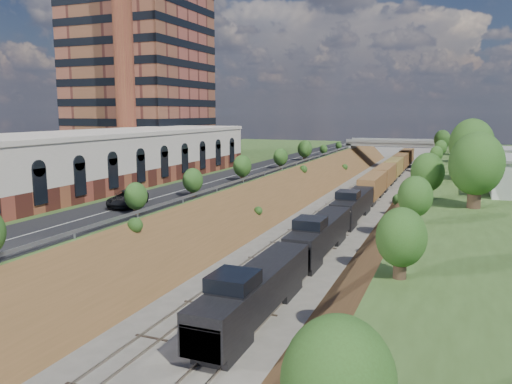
# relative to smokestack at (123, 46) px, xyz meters

# --- Properties ---
(platform_left) EXTENTS (44.00, 180.00, 5.00)m
(platform_left) POSITION_rel_smokestack_xyz_m (3.00, 4.00, -22.50)
(platform_left) COLOR #385121
(platform_left) RESTS_ON ground
(embankment_left) EXTENTS (10.00, 180.00, 10.00)m
(embankment_left) POSITION_rel_smokestack_xyz_m (25.00, 4.00, -25.00)
(embankment_left) COLOR brown
(embankment_left) RESTS_ON ground
(embankment_right) EXTENTS (10.00, 180.00, 10.00)m
(embankment_right) POSITION_rel_smokestack_xyz_m (47.00, 4.00, -25.00)
(embankment_right) COLOR brown
(embankment_right) RESTS_ON ground
(rail_left_track) EXTENTS (1.58, 180.00, 0.18)m
(rail_left_track) POSITION_rel_smokestack_xyz_m (33.40, 4.00, -24.91)
(rail_left_track) COLOR gray
(rail_left_track) RESTS_ON ground
(rail_right_track) EXTENTS (1.58, 180.00, 0.18)m
(rail_right_track) POSITION_rel_smokestack_xyz_m (38.60, 4.00, -24.91)
(rail_right_track) COLOR gray
(rail_right_track) RESTS_ON ground
(road) EXTENTS (8.00, 180.00, 0.10)m
(road) POSITION_rel_smokestack_xyz_m (20.50, 4.00, -19.95)
(road) COLOR black
(road) RESTS_ON platform_left
(guardrail) EXTENTS (0.10, 171.00, 0.70)m
(guardrail) POSITION_rel_smokestack_xyz_m (24.60, 3.80, -19.45)
(guardrail) COLOR #99999E
(guardrail) RESTS_ON platform_left
(commercial_building) EXTENTS (14.30, 62.30, 7.00)m
(commercial_building) POSITION_rel_smokestack_xyz_m (8.00, -18.00, -16.49)
(commercial_building) COLOR brown
(commercial_building) RESTS_ON platform_left
(highrise_tower) EXTENTS (22.00, 22.00, 53.90)m
(highrise_tower) POSITION_rel_smokestack_xyz_m (-8.00, 16.00, 7.88)
(highrise_tower) COLOR brown
(highrise_tower) RESTS_ON platform_left
(smokestack) EXTENTS (3.20, 3.20, 40.00)m
(smokestack) POSITION_rel_smokestack_xyz_m (0.00, 0.00, 0.00)
(smokestack) COLOR brown
(smokestack) RESTS_ON platform_left
(overpass) EXTENTS (24.50, 8.30, 7.40)m
(overpass) POSITION_rel_smokestack_xyz_m (36.00, 66.00, -20.08)
(overpass) COLOR gray
(overpass) RESTS_ON ground
(white_building_far) EXTENTS (8.00, 10.00, 3.60)m
(white_building_far) POSITION_rel_smokestack_xyz_m (59.00, 18.00, -18.20)
(white_building_far) COLOR silver
(white_building_far) RESTS_ON platform_right
(tree_right_large) EXTENTS (5.25, 5.25, 7.61)m
(tree_right_large) POSITION_rel_smokestack_xyz_m (53.00, -16.00, -15.62)
(tree_right_large) COLOR #473323
(tree_right_large) RESTS_ON platform_right
(tree_left_crest) EXTENTS (2.45, 2.45, 3.55)m
(tree_left_crest) POSITION_rel_smokestack_xyz_m (24.20, -36.00, -17.96)
(tree_left_crest) COLOR #473323
(tree_left_crest) RESTS_ON platform_left
(freight_train) EXTENTS (2.78, 127.64, 4.55)m
(freight_train) POSITION_rel_smokestack_xyz_m (38.60, 19.60, -22.57)
(freight_train) COLOR black
(freight_train) RESTS_ON ground
(suv) EXTENTS (4.00, 6.26, 1.61)m
(suv) POSITION_rel_smokestack_xyz_m (20.63, -28.46, -19.10)
(suv) COLOR black
(suv) RESTS_ON road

